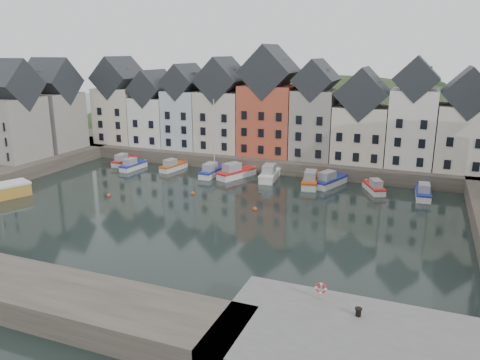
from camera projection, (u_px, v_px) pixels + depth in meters
The scene contains 19 objects.
ground at pixel (192, 217), 54.51m from camera, with size 260.00×260.00×0.00m, color black.
far_quay at pixel (272, 157), 81.10m from camera, with size 90.00×16.00×2.00m, color #433F34.
near_quay at pixel (362, 352), 28.48m from camera, with size 18.00×10.00×2.00m, color #60605E.
hillside at pixel (305, 213), 109.42m from camera, with size 153.60×70.40×64.00m.
far_terrace at pixel (288, 113), 76.07m from camera, with size 72.37×8.16×17.78m.
left_terrace at pixel (34, 113), 77.10m from camera, with size 7.65×17.00×15.69m.
mooring_buoys at pixel (184, 199), 60.68m from camera, with size 20.50×5.50×0.50m.
boat_a at pixel (124, 161), 79.49m from camera, with size 2.05×5.69×2.15m.
boat_b at pixel (133, 166), 76.31m from camera, with size 2.04×5.58×2.10m.
boat_c at pixel (173, 166), 75.78m from camera, with size 2.55×5.69×2.11m.
boat_d at pixel (212, 171), 72.25m from camera, with size 2.18×6.31×11.92m.
boat_e at pixel (236, 173), 71.28m from camera, with size 4.58×7.14×2.63m.
boat_f at pixel (270, 174), 70.31m from camera, with size 2.88×7.15×2.67m.
boat_g at pixel (311, 181), 66.90m from camera, with size 3.02×7.08×2.63m.
boat_h at pixel (330, 181), 66.82m from camera, with size 4.08×6.83×2.51m.
boat_i at pixel (374, 187), 64.14m from camera, with size 3.80×5.63×2.08m.
boat_j at pixel (423, 193), 61.56m from camera, with size 2.17×6.08×2.30m.
mooring_bollard at pixel (358, 312), 30.41m from camera, with size 0.48×0.48×0.56m.
life_ring_post at pixel (321, 288), 32.27m from camera, with size 0.80×0.17×1.30m.
Camera 1 is at (24.26, -45.65, 18.68)m, focal length 35.00 mm.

